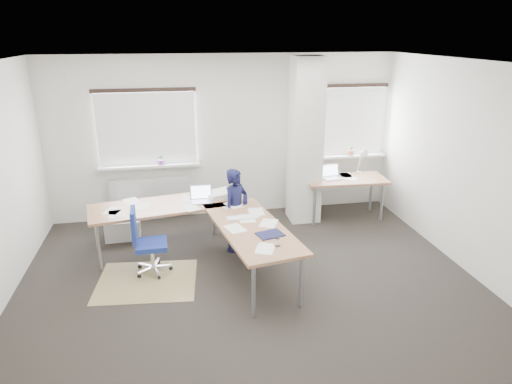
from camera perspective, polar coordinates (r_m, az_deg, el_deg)
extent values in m
plane|color=black|center=(6.19, -0.83, -11.01)|extent=(6.00, 6.00, 0.00)
cube|color=silver|center=(8.00, -3.99, 6.86)|extent=(6.00, 0.04, 2.80)
cube|color=silver|center=(3.38, 6.53, -11.59)|extent=(6.00, 0.04, 2.80)
cube|color=silver|center=(6.77, 25.00, 2.74)|extent=(0.04, 5.00, 2.80)
cube|color=white|center=(5.34, -0.98, 15.83)|extent=(6.00, 5.00, 0.04)
cube|color=silver|center=(7.74, 6.18, 6.28)|extent=(0.50, 0.50, 2.78)
cube|color=white|center=(7.89, -13.49, 7.68)|extent=(1.60, 0.04, 1.20)
cube|color=white|center=(7.85, -13.50, 7.62)|extent=(1.60, 0.02, 1.20)
cube|color=white|center=(7.96, -13.16, 3.21)|extent=(1.70, 0.20, 0.04)
cube|color=white|center=(8.50, 11.76, 8.63)|extent=(1.20, 0.04, 1.20)
cube|color=white|center=(8.47, 11.86, 8.58)|extent=(1.20, 0.02, 1.20)
cube|color=white|center=(8.58, 11.65, 4.47)|extent=(1.30, 0.20, 0.04)
cube|color=silver|center=(8.14, -12.88, -0.33)|extent=(1.40, 0.10, 0.60)
cylinder|color=#894497|center=(7.92, -11.76, 3.68)|extent=(0.12, 0.12, 0.08)
imported|color=#26602A|center=(7.91, -11.78, 3.98)|extent=(0.09, 0.06, 0.17)
cylinder|color=#A55B3F|center=(8.54, 11.73, 4.83)|extent=(0.12, 0.12, 0.08)
imported|color=#26602A|center=(8.53, 11.75, 5.10)|extent=(0.09, 0.07, 0.17)
cube|color=#9A8754|center=(6.34, -13.47, -10.76)|extent=(1.38, 1.21, 0.01)
cube|color=white|center=(7.61, -16.31, -4.39)|extent=(0.55, 0.39, 0.32)
cube|color=#966140|center=(6.84, -12.01, -1.77)|extent=(2.11, 1.14, 0.04)
cube|color=#966140|center=(5.98, -0.62, -4.48)|extent=(1.14, 2.11, 0.04)
cylinder|color=#9B9AA0|center=(6.65, -19.07, -6.51)|extent=(0.05, 0.05, 0.69)
cylinder|color=#9B9AA0|center=(7.20, -19.29, -4.52)|extent=(0.05, 0.05, 0.69)
cylinder|color=#9B9AA0|center=(7.42, -5.33, -2.75)|extent=(0.05, 0.05, 0.69)
cylinder|color=#9B9AA0|center=(5.31, -0.29, -12.24)|extent=(0.05, 0.05, 0.69)
cylinder|color=#9B9AA0|center=(5.52, 5.66, -11.03)|extent=(0.05, 0.05, 0.69)
cylinder|color=#9B9AA0|center=(7.00, -0.83, -4.06)|extent=(0.05, 0.05, 0.69)
cube|color=#B7B7BC|center=(6.86, -6.79, -1.18)|extent=(0.33, 0.23, 0.01)
cube|color=#B7B7BC|center=(6.93, -6.91, 0.02)|extent=(0.33, 0.05, 0.22)
cube|color=silver|center=(6.93, -6.91, 0.02)|extent=(0.29, 0.03, 0.19)
cube|color=white|center=(6.23, -1.60, -3.19)|extent=(0.45, 0.17, 0.02)
cube|color=#141738|center=(5.73, 1.77, -5.31)|extent=(0.37, 0.32, 0.01)
cube|color=white|center=(7.07, -4.55, -0.22)|extent=(0.54, 0.48, 0.07)
imported|color=white|center=(6.45, -3.85, -2.19)|extent=(0.09, 0.09, 0.07)
cylinder|color=silver|center=(5.44, 2.65, -6.26)|extent=(0.07, 0.07, 0.10)
cube|color=#966140|center=(8.07, 11.09, 1.58)|extent=(1.43, 0.77, 0.04)
cylinder|color=#9B9AA0|center=(7.80, 7.32, -1.70)|extent=(0.05, 0.05, 0.69)
cylinder|color=#9B9AA0|center=(8.18, 15.46, -1.24)|extent=(0.05, 0.05, 0.69)
cylinder|color=#9B9AA0|center=(8.25, 6.43, -0.46)|extent=(0.05, 0.05, 0.69)
cylinder|color=#9B9AA0|center=(8.62, 14.20, -0.08)|extent=(0.05, 0.05, 0.69)
cube|color=#B7B7BC|center=(8.00, 9.55, 1.72)|extent=(0.36, 0.27, 0.01)
cube|color=#B7B7BC|center=(8.06, 9.22, 2.72)|extent=(0.33, 0.09, 0.22)
cube|color=silver|center=(8.06, 9.22, 2.72)|extent=(0.29, 0.07, 0.19)
cylinder|color=silver|center=(8.42, 12.71, 2.42)|extent=(0.10, 0.10, 0.02)
cylinder|color=silver|center=(8.37, 12.80, 3.66)|extent=(0.02, 0.16, 0.38)
cylinder|color=silver|center=(8.21, 13.24, 4.91)|extent=(0.02, 0.29, 0.13)
cone|color=silver|center=(8.09, 13.62, 4.53)|extent=(0.14, 0.16, 0.17)
cube|color=navy|center=(6.36, -12.93, -6.43)|extent=(0.42, 0.42, 0.07)
cube|color=navy|center=(6.24, -15.04, -4.02)|extent=(0.06, 0.36, 0.45)
cylinder|color=silver|center=(6.43, -12.82, -7.81)|extent=(0.05, 0.05, 0.31)
cylinder|color=black|center=(6.53, -10.60, -9.32)|extent=(0.05, 0.03, 0.05)
cylinder|color=black|center=(6.73, -12.06, -8.52)|extent=(0.04, 0.06, 0.05)
cylinder|color=black|center=(6.66, -14.32, -9.00)|extent=(0.06, 0.05, 0.05)
cylinder|color=black|center=(6.42, -14.39, -10.15)|extent=(0.06, 0.05, 0.05)
cylinder|color=black|center=(6.33, -12.01, -10.38)|extent=(0.04, 0.06, 0.05)
imported|color=black|center=(6.77, -2.49, -2.30)|extent=(0.55, 0.53, 1.27)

